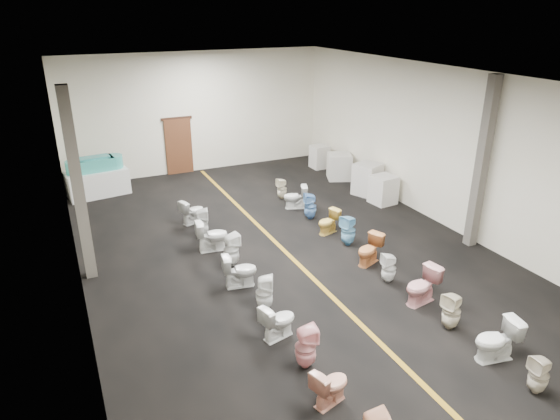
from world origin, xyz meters
The scene contains 36 objects.
floor centered at (0.00, 0.00, 0.00)m, with size 16.00×16.00×0.00m, color black.
ceiling centered at (0.00, 0.00, 4.50)m, with size 16.00×16.00×0.00m, color black.
wall_back centered at (0.00, 8.00, 2.25)m, with size 10.00×10.00×0.00m, color silver.
wall_left centered at (-5.00, 0.00, 2.25)m, with size 16.00×16.00×0.00m, color silver.
wall_right centered at (5.00, 0.00, 2.25)m, with size 16.00×16.00×0.00m, color silver.
aisle_stripe centered at (0.00, 0.00, 0.00)m, with size 0.12×15.60×0.01m, color #9C6F16.
back_door centered at (-0.80, 7.94, 1.05)m, with size 1.00×0.10×2.10m, color #562D19.
door_frame centered at (-0.80, 7.95, 2.12)m, with size 1.15×0.08×0.10m, color #331C11.
column_left centered at (-4.75, 1.00, 2.25)m, with size 0.25×0.25×4.50m, color #59544C.
column_right centered at (4.75, -1.50, 2.25)m, with size 0.25×0.25×4.50m, color #59544C.
display_table centered at (-3.96, 6.73, 0.44)m, with size 1.96×0.98×0.87m, color white.
bathtub centered at (-3.96, 6.73, 1.07)m, with size 1.85×0.81×0.55m.
appliance_crate_a centered at (4.40, 2.01, 0.46)m, with size 0.72×0.72×0.93m, color silver.
appliance_crate_b centered at (4.40, 2.94, 0.54)m, with size 0.79×0.79×1.08m, color silver.
appliance_crate_c centered at (4.40, 4.77, 0.47)m, with size 0.83×0.83×0.94m, color silver.
appliance_crate_d centered at (4.40, 6.27, 0.45)m, with size 0.63×0.63×0.90m, color silver.
toilet_left_2 centered at (-1.65, -4.99, 0.34)m, with size 0.39×0.68×0.69m, color #F0A58A.
toilet_left_3 centered at (-1.61, -4.05, 0.42)m, with size 0.38×0.38×0.83m, color #F4A9AC.
toilet_left_4 centered at (-1.69, -3.06, 0.37)m, with size 0.41×0.73×0.74m, color white.
toilet_left_5 centered at (-1.55, -2.06, 0.40)m, with size 0.36×0.37×0.80m, color white.
toilet_left_6 centered at (-1.68, -0.94, 0.40)m, with size 0.44×0.78×0.79m, color silver.
toilet_left_7 centered at (-1.52, 0.08, 0.42)m, with size 0.38×0.39×0.85m, color white.
toilet_left_8 centered at (-1.70, 1.09, 0.42)m, with size 0.47×0.82×0.84m, color white.
toilet_left_9 centered at (-1.71, 2.01, 0.41)m, with size 0.37×0.38×0.82m, color silver.
toilet_left_10 centered at (-1.68, 3.05, 0.37)m, with size 0.41×0.72×0.74m, color silver.
toilet_right_0 centered at (1.59, -6.24, 0.36)m, with size 0.32×0.33×0.72m, color beige.
toilet_right_1 centered at (1.61, -5.32, 0.41)m, with size 0.46×0.81×0.82m, color white.
toilet_right_2 centered at (1.55, -4.24, 0.40)m, with size 0.36×0.37×0.80m, color beige.
toilet_right_3 centered at (1.63, -3.25, 0.41)m, with size 0.46×0.81×0.83m, color pink.
toilet_right_4 centered at (1.51, -2.23, 0.37)m, with size 0.33×0.34×0.73m, color white.
toilet_right_5 centered at (1.62, -1.28, 0.38)m, with size 0.43×0.75×0.76m, color #D37F44.
toilet_right_6 centered at (1.71, -0.15, 0.43)m, with size 0.38×0.39×0.85m, color #7FC3E8.
toilet_right_7 centered at (1.61, 0.72, 0.34)m, with size 0.38×0.67×0.69m, color #EDC353.
toilet_right_8 centered at (1.63, 1.85, 0.41)m, with size 0.37×0.37×0.81m, color #6597D1.
toilet_right_9 centered at (1.60, 2.82, 0.38)m, with size 0.42×0.74×0.76m, color white.
toilet_right_10 centered at (1.58, 3.76, 0.35)m, with size 0.32×0.32×0.70m, color #F6EAC9.
Camera 1 is at (-5.05, -10.41, 6.00)m, focal length 32.00 mm.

